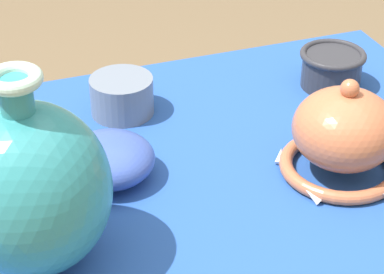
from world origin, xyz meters
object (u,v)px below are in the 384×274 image
(vase_tall_bulbous, at_px, (30,188))
(vase_dome_bell, at_px, (344,136))
(bowl_shallow_cobalt, at_px, (109,159))
(cup_wide_charcoal, at_px, (332,68))
(pot_squat_slate, at_px, (122,96))

(vase_tall_bulbous, height_order, vase_dome_bell, vase_tall_bulbous)
(bowl_shallow_cobalt, distance_m, cup_wide_charcoal, 0.50)
(bowl_shallow_cobalt, bearing_deg, vase_dome_bell, -17.14)
(bowl_shallow_cobalt, relative_size, cup_wide_charcoal, 1.16)
(bowl_shallow_cobalt, bearing_deg, cup_wide_charcoal, 17.28)
(vase_tall_bulbous, xyz_separation_m, bowl_shallow_cobalt, (0.14, 0.15, -0.09))
(cup_wide_charcoal, bearing_deg, vase_dome_bell, -115.55)
(pot_squat_slate, bearing_deg, cup_wide_charcoal, -5.58)
(bowl_shallow_cobalt, xyz_separation_m, cup_wide_charcoal, (0.47, 0.15, 0.00))
(bowl_shallow_cobalt, bearing_deg, pot_squat_slate, 68.92)
(vase_tall_bulbous, relative_size, bowl_shallow_cobalt, 2.00)
(vase_dome_bell, xyz_separation_m, cup_wide_charcoal, (0.12, 0.26, -0.03))
(vase_tall_bulbous, bearing_deg, vase_dome_bell, 5.25)
(bowl_shallow_cobalt, xyz_separation_m, pot_squat_slate, (0.07, 0.19, -0.00))
(vase_dome_bell, xyz_separation_m, pot_squat_slate, (-0.28, 0.30, -0.03))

